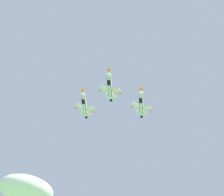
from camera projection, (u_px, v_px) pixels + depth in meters
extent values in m
ellipsoid|color=white|center=(26.00, 189.00, 334.15)|extent=(58.62, 34.93, 26.24)
cylinder|color=white|center=(110.00, 86.00, 131.85)|extent=(6.59, 11.60, 1.70)
cube|color=#383D47|center=(109.00, 87.00, 131.49)|extent=(5.60, 9.77, 0.89)
cone|color=orange|center=(109.00, 71.00, 127.89)|extent=(2.43, 2.84, 1.56)
cone|color=black|center=(111.00, 99.00, 135.58)|extent=(1.91, 2.02, 1.36)
ellipsoid|color=#192333|center=(110.00, 80.00, 130.87)|extent=(2.64, 3.50, 1.42)
cube|color=black|center=(109.00, 82.00, 130.03)|extent=(2.13, 2.55, 1.18)
cube|color=white|center=(116.00, 90.00, 131.86)|extent=(3.92, 4.33, 1.70)
cube|color=orange|center=(121.00, 93.00, 131.77)|extent=(1.64, 1.45, 0.43)
cube|color=white|center=(104.00, 89.00, 133.60)|extent=(4.09, 2.11, 1.70)
cube|color=orange|center=(100.00, 90.00, 134.92)|extent=(0.69, 1.63, 0.43)
cube|color=white|center=(114.00, 97.00, 134.15)|extent=(2.68, 2.70, 0.94)
cube|color=white|center=(107.00, 96.00, 135.17)|extent=(2.19, 1.80, 0.94)
cube|color=orange|center=(112.00, 93.00, 135.88)|extent=(2.11, 2.83, 2.50)
cylinder|color=white|center=(141.00, 103.00, 138.68)|extent=(6.59, 11.60, 1.70)
cube|color=#383D47|center=(141.00, 104.00, 138.34)|extent=(5.58, 9.76, 1.00)
cone|color=orange|center=(141.00, 90.00, 134.73)|extent=(2.43, 2.84, 1.56)
cone|color=black|center=(142.00, 116.00, 142.41)|extent=(1.91, 2.02, 1.36)
ellipsoid|color=#192333|center=(142.00, 98.00, 137.69)|extent=(2.68, 3.52, 1.47)
cube|color=black|center=(141.00, 100.00, 136.90)|extent=(2.16, 2.57, 1.24)
cube|color=white|center=(147.00, 108.00, 138.52)|extent=(3.84, 4.22, 2.05)
cube|color=orange|center=(151.00, 111.00, 138.29)|extent=(1.64, 1.45, 0.46)
cube|color=white|center=(136.00, 105.00, 140.62)|extent=(3.95, 2.11, 2.05)
cube|color=orange|center=(132.00, 107.00, 142.08)|extent=(0.69, 1.63, 0.46)
cube|color=white|center=(145.00, 113.00, 140.89)|extent=(2.64, 2.65, 1.12)
cube|color=white|center=(138.00, 112.00, 142.11)|extent=(2.13, 1.80, 1.12)
cube|color=orange|center=(143.00, 110.00, 142.66)|extent=(2.30, 2.92, 2.42)
cylinder|color=white|center=(85.00, 104.00, 142.10)|extent=(6.59, 11.60, 1.70)
cube|color=#383D47|center=(84.00, 105.00, 141.75)|extent=(5.59, 9.77, 0.92)
cone|color=orange|center=(83.00, 91.00, 138.15)|extent=(2.43, 2.84, 1.56)
cone|color=black|center=(86.00, 116.00, 145.83)|extent=(1.91, 2.02, 1.36)
ellipsoid|color=#192333|center=(85.00, 99.00, 141.13)|extent=(2.65, 3.51, 1.43)
cube|color=black|center=(83.00, 102.00, 140.30)|extent=(2.14, 2.56, 1.19)
cube|color=white|center=(90.00, 109.00, 142.08)|extent=(3.91, 4.31, 1.77)
cube|color=orange|center=(94.00, 111.00, 141.97)|extent=(1.64, 1.45, 0.43)
cube|color=white|center=(80.00, 107.00, 143.90)|extent=(4.06, 2.11, 1.77)
cube|color=orange|center=(76.00, 108.00, 145.24)|extent=(0.69, 1.63, 0.43)
cube|color=white|center=(89.00, 114.00, 144.39)|extent=(2.67, 2.69, 0.98)
cube|color=white|center=(83.00, 113.00, 145.45)|extent=(2.18, 1.80, 0.98)
cube|color=orange|center=(87.00, 111.00, 146.13)|extent=(2.15, 2.85, 2.48)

